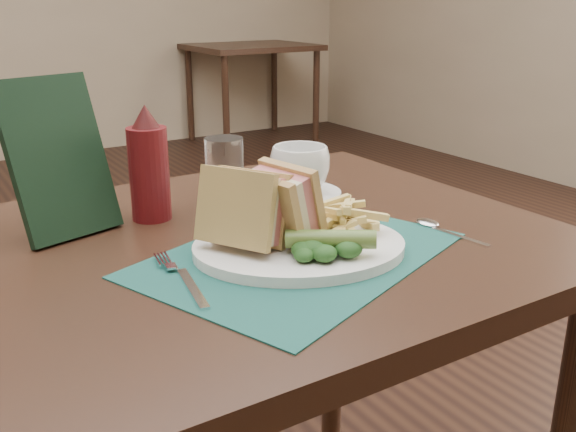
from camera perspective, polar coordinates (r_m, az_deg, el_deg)
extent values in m
cube|color=#174B43|center=(0.90, 0.96, -3.45)|extent=(0.51, 0.44, 0.00)
cylinder|color=#4B6727|center=(0.85, 3.84, -2.07)|extent=(0.11, 0.10, 0.03)
cylinder|color=white|center=(1.16, 1.05, 1.98)|extent=(0.17, 0.17, 0.01)
imported|color=white|center=(1.15, 1.07, 4.21)|extent=(0.13, 0.13, 0.08)
cylinder|color=white|center=(1.05, -5.64, 3.43)|extent=(0.07, 0.07, 0.13)
cube|color=black|center=(1.01, -19.77, 4.88)|extent=(0.17, 0.13, 0.23)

